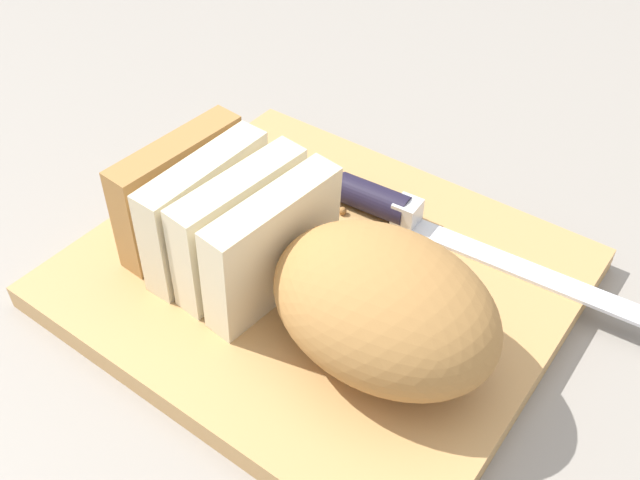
# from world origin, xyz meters

# --- Properties ---
(ground_plane) EXTENTS (3.00, 3.00, 0.00)m
(ground_plane) POSITION_xyz_m (0.00, 0.00, 0.00)
(ground_plane) COLOR gray
(cutting_board) EXTENTS (0.36, 0.32, 0.02)m
(cutting_board) POSITION_xyz_m (0.00, 0.00, 0.01)
(cutting_board) COLOR tan
(cutting_board) RESTS_ON ground_plane
(bread_loaf) EXTENTS (0.29, 0.13, 0.09)m
(bread_loaf) POSITION_xyz_m (-0.03, 0.04, 0.07)
(bread_loaf) COLOR #A8753D
(bread_loaf) RESTS_ON cutting_board
(bread_knife) EXTENTS (0.29, 0.04, 0.03)m
(bread_knife) POSITION_xyz_m (-0.03, -0.09, 0.03)
(bread_knife) COLOR silver
(bread_knife) RESTS_ON cutting_board
(crumb_near_knife) EXTENTS (0.00, 0.00, 0.00)m
(crumb_near_knife) POSITION_xyz_m (-0.02, -0.03, 0.02)
(crumb_near_knife) COLOR #996633
(crumb_near_knife) RESTS_ON cutting_board
(crumb_near_loaf) EXTENTS (0.00, 0.00, 0.00)m
(crumb_near_loaf) POSITION_xyz_m (0.04, -0.05, 0.02)
(crumb_near_loaf) COLOR #996633
(crumb_near_loaf) RESTS_ON cutting_board
(crumb_stray_left) EXTENTS (0.01, 0.01, 0.01)m
(crumb_stray_left) POSITION_xyz_m (0.02, -0.06, 0.02)
(crumb_stray_left) COLOR #996633
(crumb_stray_left) RESTS_ON cutting_board
(crumb_stray_right) EXTENTS (0.00, 0.00, 0.00)m
(crumb_stray_right) POSITION_xyz_m (-0.02, -0.03, 0.02)
(crumb_stray_right) COLOR #996633
(crumb_stray_right) RESTS_ON cutting_board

